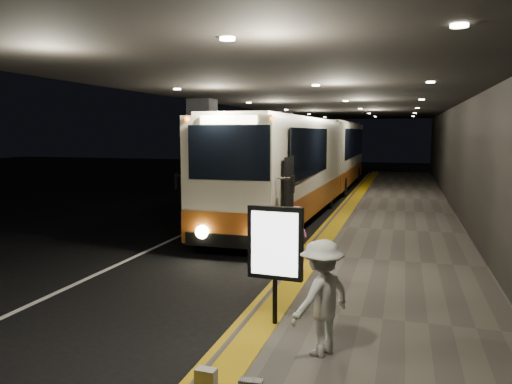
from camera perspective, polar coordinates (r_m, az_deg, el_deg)
The scene contains 15 objects.
ground at distance 13.06m, azimuth -6.64°, elevation -7.87°, with size 90.00×90.00×0.00m, color black.
lane_line_white at distance 18.24m, azimuth -5.66°, elevation -3.62°, with size 0.12×50.00×0.01m, color silver.
kerb_stripe_yellow at distance 17.13m, azimuth 7.34°, elevation -4.33°, with size 0.18×50.00×0.01m, color gold.
sidewalk at distance 16.91m, azimuth 15.42°, elevation -4.42°, with size 4.50×50.00×0.15m, color #514C44.
tactile_strip at distance 17.03m, azimuth 9.01°, elevation -3.90°, with size 0.50×50.00×0.01m, color gold.
terminal_wall at distance 16.72m, azimuth 23.50°, elevation 5.23°, with size 0.10×50.00×6.00m, color black.
support_columns at distance 16.93m, azimuth -6.09°, elevation 3.06°, with size 0.80×24.80×4.40m.
canopy at distance 16.83m, azimuth 8.09°, elevation 11.19°, with size 9.00×50.00×0.40m, color black.
coach_main at distance 18.24m, azimuth 3.13°, elevation 2.07°, with size 2.70×12.04×3.73m.
coach_second at distance 29.89m, azimuth 8.68°, elevation 3.92°, with size 2.54×12.09×3.80m.
passenger_boarding at distance 11.23m, azimuth 4.85°, elevation -5.49°, with size 0.56×0.36×1.52m, color #C75D81.
passenger_waiting_white at distance 7.28m, azimuth 7.50°, elevation -11.83°, with size 1.07×0.50×1.66m, color #B8BAB3.
bag_plain at distance 6.48m, azimuth -5.73°, elevation -20.72°, with size 0.25×0.15×0.32m, color beige.
info_sign at distance 8.14m, azimuth 2.20°, elevation -6.11°, with size 0.93×0.18×1.97m.
stanchion_post at distance 11.29m, azimuth 4.82°, elevation -6.57°, with size 0.05×0.05×1.08m, color black.
Camera 1 is at (5.01, -11.59, 3.30)m, focal length 35.00 mm.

